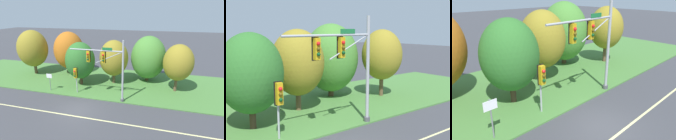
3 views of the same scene
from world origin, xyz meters
The scene contains 7 objects.
grass_verge centered at (0.00, 8.25, 0.05)m, with size 48.00×11.50×0.10m, color #477A38.
traffic_signal_mast centered at (2.54, 2.79, 4.36)m, with size 6.26×0.49×6.92m.
pedestrian_signal_near_kerb centered at (-1.76, 3.45, 2.50)m, with size 0.46×0.55×3.29m.
tree_behind_signpost centered at (-2.30, 6.11, 3.53)m, with size 3.96×3.96×5.92m.
tree_mid_verge centered at (1.90, 7.87, 3.70)m, with size 3.96×3.96×6.08m.
tree_tall_centre centered at (6.42, 9.90, 3.58)m, with size 4.86×4.86×6.53m.
tree_right_far centered at (10.17, 7.26, 3.84)m, with size 3.62×3.62×6.02m.
Camera 2 is at (-8.23, -10.29, 6.27)m, focal length 45.00 mm.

